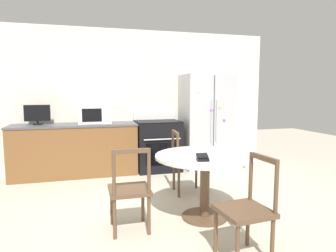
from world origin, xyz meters
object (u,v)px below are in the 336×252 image
oven_range (158,145)px  dining_chair_left (130,190)px  countertop_tv (37,114)px  candle_glass (208,151)px  microwave (95,114)px  dining_chair_far (186,163)px  dining_chair_near (247,210)px  wallet (202,158)px  refrigerator (206,121)px

oven_range → dining_chair_left: oven_range is taller
countertop_tv → dining_chair_left: 2.77m
dining_chair_left → candle_glass: size_ratio=10.19×
microwave → dining_chair_far: 1.96m
dining_chair_far → dining_chair_near: (-0.05, -1.75, 0.00)m
microwave → countertop_tv: size_ratio=1.36×
dining_chair_left → wallet: bearing=-11.5°
dining_chair_far → dining_chair_left: size_ratio=1.00×
refrigerator → countertop_tv: bearing=177.8°
microwave → candle_glass: 2.57m
wallet → dining_chair_left: bearing=168.1°
countertop_tv → dining_chair_far: (2.14, -1.45, -0.65)m
oven_range → dining_chair_far: bearing=-86.2°
countertop_tv → wallet: bearing=-53.0°
wallet → microwave: bearing=111.6°
dining_chair_far → dining_chair_near: size_ratio=1.00×
microwave → countertop_tv: countertop_tv is taller
refrigerator → dining_chair_left: (-1.81, -2.30, -0.45)m
microwave → wallet: 2.74m
countertop_tv → dining_chair_near: 3.88m
countertop_tv → dining_chair_near: bearing=-56.7°
refrigerator → microwave: 2.09m
oven_range → microwave: size_ratio=1.93×
countertop_tv → wallet: (1.94, -2.57, -0.31)m
countertop_tv → refrigerator: bearing=-2.2°
dining_chair_left → wallet: size_ratio=6.23×
dining_chair_far → oven_range: bearing=-171.0°
refrigerator → microwave: bearing=177.8°
dining_chair_far → dining_chair_near: same height
dining_chair_near → dining_chair_left: same height
dining_chair_left → dining_chair_near: bearing=-40.6°
microwave → dining_chair_near: size_ratio=0.62×
candle_glass → refrigerator: bearing=67.7°
oven_range → dining_chair_near: (0.04, -3.11, -0.03)m
wallet → countertop_tv: bearing=127.0°
dining_chair_far → countertop_tv: bearing=-118.8°
microwave → dining_chair_far: size_ratio=0.62×
oven_range → refrigerator: bearing=-1.4°
oven_range → candle_glass: oven_range is taller
dining_chair_far → dining_chair_left: 1.35m
microwave → dining_chair_far: microwave is taller
refrigerator → oven_range: size_ratio=1.64×
countertop_tv → dining_chair_far: size_ratio=0.46×
refrigerator → dining_chair_far: size_ratio=1.97×
microwave → dining_chair_near: 3.43m
dining_chair_far → wallet: 1.19m
dining_chair_far → dining_chair_left: same height
dining_chair_far → microwave: bearing=-134.2°
microwave → countertop_tv: bearing=177.9°
dining_chair_left → wallet: (0.74, -0.16, 0.33)m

